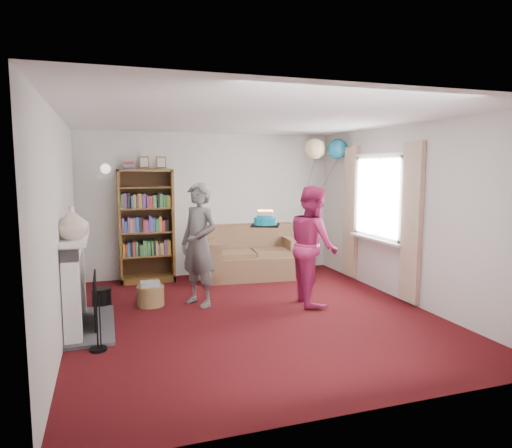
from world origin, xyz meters
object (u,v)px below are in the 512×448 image
object	(u,v)px
bookcase	(146,227)
person_striped	(199,244)
birthday_cake	(265,221)
sofa	(251,257)
person_magenta	(313,245)

from	to	relation	value
bookcase	person_striped	world-z (taller)	bookcase
bookcase	birthday_cake	distance (m)	2.33
sofa	person_striped	xyz separation A→B (m)	(-1.19, -1.39, 0.51)
bookcase	sofa	xyz separation A→B (m)	(1.76, -0.23, -0.59)
sofa	person_magenta	world-z (taller)	person_magenta
bookcase	birthday_cake	bearing A→B (deg)	-50.18
birthday_cake	person_magenta	bearing A→B (deg)	-21.60
person_magenta	birthday_cake	distance (m)	0.74
sofa	birthday_cake	size ratio (longest dim) A/B	4.41
sofa	person_magenta	xyz separation A→B (m)	(0.34, -1.79, 0.49)
sofa	birthday_cake	bearing A→B (deg)	-94.45
sofa	person_striped	size ratio (longest dim) A/B	0.99
bookcase	sofa	distance (m)	1.87
person_striped	person_magenta	xyz separation A→B (m)	(1.53, -0.40, -0.02)
person_magenta	sofa	bearing A→B (deg)	17.35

